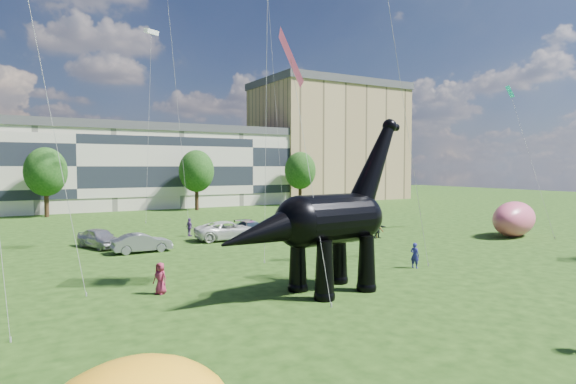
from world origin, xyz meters
TOP-DOWN VIEW (x-y plane):
  - ground at (0.00, 0.00)m, footprint 220.00×220.00m
  - terrace_row at (-8.00, 62.00)m, footprint 78.00×11.00m
  - apartment_block at (40.00, 65.00)m, footprint 28.00×18.00m
  - tree_mid_left at (-12.00, 53.00)m, footprint 5.20×5.20m
  - tree_mid_right at (8.00, 53.00)m, footprint 5.20×5.20m
  - tree_far_right at (26.00, 53.00)m, footprint 5.20×5.20m
  - dinosaur_sculpture at (-2.02, 4.61)m, footprint 11.63×3.52m
  - car_silver at (-9.86, 24.74)m, footprint 3.32×4.94m
  - car_grey at (-7.42, 21.01)m, footprint 4.38×1.61m
  - car_white at (0.66, 23.46)m, footprint 6.18×3.31m
  - car_dark at (3.14, 24.02)m, footprint 2.32×5.04m
  - gazebo_near at (18.10, 26.16)m, footprint 4.74×4.74m
  - gazebo_far at (18.59, 29.54)m, footprint 4.25×4.25m
  - inflatable_pink at (24.35, 12.32)m, footprint 7.14×5.01m
  - visitors at (0.12, 13.59)m, footprint 54.33×39.56m

SIDE VIEW (x-z plane):
  - ground at x=0.00m, z-range 0.00..0.00m
  - car_dark at x=3.14m, z-range 0.00..1.43m
  - car_grey at x=-7.42m, z-range 0.00..1.43m
  - car_silver at x=-9.86m, z-range 0.00..1.56m
  - car_white at x=0.66m, z-range 0.00..1.65m
  - visitors at x=0.12m, z-range -0.06..1.78m
  - inflatable_pink at x=24.35m, z-range 0.00..3.24m
  - gazebo_far at x=18.59m, z-range 0.49..2.90m
  - gazebo_near at x=18.10m, z-range 0.51..3.05m
  - dinosaur_sculpture at x=-2.02m, z-range -1.16..8.31m
  - terrace_row at x=-8.00m, z-range 0.00..12.00m
  - tree_mid_left at x=-12.00m, z-range 1.57..11.01m
  - tree_mid_right at x=8.00m, z-range 1.57..11.01m
  - tree_far_right at x=26.00m, z-range 1.57..11.01m
  - apartment_block at x=40.00m, z-range 0.00..22.00m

